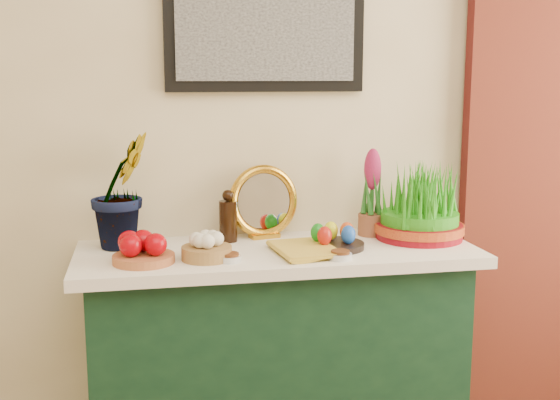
% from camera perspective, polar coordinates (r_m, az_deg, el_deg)
% --- Properties ---
extents(sideboard, '(1.30, 0.45, 0.85)m').
position_cam_1_polar(sideboard, '(2.64, -0.22, -13.75)').
color(sideboard, '#143921').
rests_on(sideboard, ground).
extents(tablecloth, '(1.40, 0.55, 0.04)m').
position_cam_1_polar(tablecloth, '(2.49, -0.22, -4.34)').
color(tablecloth, white).
rests_on(tablecloth, sideboard).
extents(hyacinth_green, '(0.36, 0.35, 0.54)m').
position_cam_1_polar(hyacinth_green, '(2.51, -12.79, 2.29)').
color(hyacinth_green, '#266A22').
rests_on(hyacinth_green, tablecloth).
extents(apple_bowl, '(0.26, 0.26, 0.10)m').
position_cam_1_polar(apple_bowl, '(2.32, -11.04, -4.02)').
color(apple_bowl, '#AB5C34').
rests_on(apple_bowl, tablecloth).
extents(garlic_basket, '(0.17, 0.17, 0.09)m').
position_cam_1_polar(garlic_basket, '(2.33, -5.98, -3.91)').
color(garlic_basket, olive).
rests_on(garlic_basket, tablecloth).
extents(vinegar_cruet, '(0.07, 0.07, 0.19)m').
position_cam_1_polar(vinegar_cruet, '(2.56, -4.24, -1.53)').
color(vinegar_cruet, black).
rests_on(vinegar_cruet, tablecloth).
extents(mirror, '(0.28, 0.12, 0.28)m').
position_cam_1_polar(mirror, '(2.62, -1.34, -0.19)').
color(mirror, gold).
rests_on(mirror, tablecloth).
extents(book, '(0.21, 0.28, 0.04)m').
position_cam_1_polar(book, '(2.37, -0.23, -4.14)').
color(book, gold).
rests_on(book, tablecloth).
extents(spice_dish_left, '(0.08, 0.08, 0.03)m').
position_cam_1_polar(spice_dish_left, '(2.30, -4.11, -4.69)').
color(spice_dish_left, silver).
rests_on(spice_dish_left, tablecloth).
extents(spice_dish_right, '(0.08, 0.08, 0.03)m').
position_cam_1_polar(spice_dish_right, '(2.33, 4.92, -4.50)').
color(spice_dish_right, silver).
rests_on(spice_dish_right, tablecloth).
extents(egg_plate, '(0.28, 0.28, 0.09)m').
position_cam_1_polar(egg_plate, '(2.48, 4.39, -3.22)').
color(egg_plate, black).
rests_on(egg_plate, tablecloth).
extents(hyacinth_pink, '(0.10, 0.10, 0.33)m').
position_cam_1_polar(hyacinth_pink, '(2.67, 7.48, 0.28)').
color(hyacinth_pink, brown).
rests_on(hyacinth_pink, tablecloth).
extents(wheatgrass_sabzeh, '(0.33, 0.33, 0.27)m').
position_cam_1_polar(wheatgrass_sabzeh, '(2.65, 11.30, -0.59)').
color(wheatgrass_sabzeh, maroon).
rests_on(wheatgrass_sabzeh, tablecloth).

